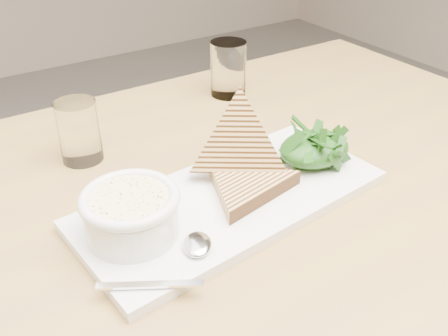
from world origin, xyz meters
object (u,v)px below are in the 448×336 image
table_top (225,208)px  soup_bowl (132,218)px  platter (232,199)px  glass_near (79,132)px  glass_far (228,69)px

table_top → soup_bowl: size_ratio=11.26×
platter → glass_near: glass_near is taller
table_top → glass_far: size_ratio=11.94×
table_top → soup_bowl: soup_bowl is taller
table_top → glass_near: (-0.14, 0.22, 0.07)m
platter → glass_near: bearing=119.4°
soup_bowl → glass_far: size_ratio=1.06×
glass_far → soup_bowl: bearing=-138.1°
table_top → soup_bowl: bearing=-172.4°
glass_near → soup_bowl: bearing=-94.2°
soup_bowl → glass_near: size_ratio=1.17×
platter → soup_bowl: soup_bowl is taller
platter → glass_far: 0.39m
table_top → glass_far: glass_far is taller
glass_far → glass_near: bearing=-165.8°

